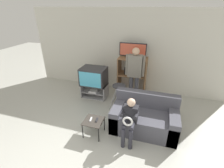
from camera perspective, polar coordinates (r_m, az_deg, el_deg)
wall_back at (r=5.33m, az=4.61°, el=11.32°), size 6.40×0.06×2.60m
tv_stand at (r=5.16m, az=-6.10°, el=-2.21°), size 0.79×0.46×0.43m
television_main at (r=4.95m, az=-6.47°, el=2.73°), size 0.75×0.57×0.53m
media_shelf at (r=5.19m, az=7.01°, el=2.86°), size 0.87×0.49×1.21m
television_flat at (r=4.96m, az=7.29°, el=11.52°), size 0.81×0.20×0.44m
folding_stool at (r=4.46m, az=2.48°, el=-1.95°), size 0.44×0.41×0.68m
snack_table at (r=3.67m, az=-6.52°, el=-13.22°), size 0.42×0.42×0.38m
remote_control_black at (r=3.64m, az=-5.37°, el=-12.44°), size 0.05×0.15×0.02m
remote_control_white at (r=3.66m, az=-7.45°, el=-12.22°), size 0.06×0.15×0.02m
couch at (r=3.90m, az=11.32°, el=-11.64°), size 1.46×0.83×0.82m
person_standing_adult at (r=4.57m, az=7.98°, el=4.69°), size 0.53×0.20×1.64m
person_seated_child at (r=3.36m, az=6.23°, el=-11.70°), size 0.33×0.43×0.99m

